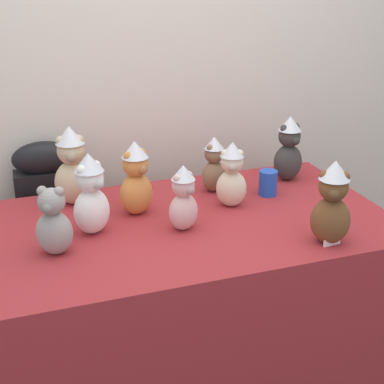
{
  "coord_description": "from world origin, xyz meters",
  "views": [
    {
      "loc": [
        -0.69,
        -1.72,
        1.76
      ],
      "look_at": [
        0.0,
        0.25,
        0.9
      ],
      "focal_mm": 54.5,
      "sensor_mm": 36.0,
      "label": 1
    }
  ],
  "objects_px": {
    "teddy_bear_ginger": "(136,179)",
    "teddy_bear_chestnut": "(332,204)",
    "display_table": "(192,303)",
    "instrument_case": "(52,239)",
    "teddy_bear_blush": "(183,199)",
    "teddy_bear_cream": "(232,175)",
    "party_cup_blue": "(268,183)",
    "teddy_bear_snow": "(91,195)",
    "teddy_bear_charcoal": "(289,149)",
    "teddy_bear_sand": "(72,167)",
    "teddy_bear_mocha": "(214,165)",
    "teddy_bear_ash": "(53,223)"
  },
  "relations": [
    {
      "from": "teddy_bear_charcoal",
      "to": "teddy_bear_chestnut",
      "type": "xyz_separation_m",
      "value": [
        -0.16,
        -0.62,
        0.01
      ]
    },
    {
      "from": "teddy_bear_chestnut",
      "to": "teddy_bear_charcoal",
      "type": "bearing_deg",
      "value": 104.63
    },
    {
      "from": "teddy_bear_snow",
      "to": "teddy_bear_sand",
      "type": "distance_m",
      "value": 0.3
    },
    {
      "from": "display_table",
      "to": "teddy_bear_sand",
      "type": "distance_m",
      "value": 0.76
    },
    {
      "from": "instrument_case",
      "to": "party_cup_blue",
      "type": "relative_size",
      "value": 8.91
    },
    {
      "from": "teddy_bear_blush",
      "to": "teddy_bear_ash",
      "type": "bearing_deg",
      "value": 160.57
    },
    {
      "from": "teddy_bear_ginger",
      "to": "teddy_bear_mocha",
      "type": "bearing_deg",
      "value": -5.62
    },
    {
      "from": "teddy_bear_snow",
      "to": "teddy_bear_sand",
      "type": "xyz_separation_m",
      "value": [
        -0.02,
        0.3,
        0.01
      ]
    },
    {
      "from": "teddy_bear_cream",
      "to": "party_cup_blue",
      "type": "height_order",
      "value": "teddy_bear_cream"
    },
    {
      "from": "teddy_bear_charcoal",
      "to": "teddy_bear_ash",
      "type": "xyz_separation_m",
      "value": [
        -1.11,
        -0.38,
        -0.03
      ]
    },
    {
      "from": "teddy_bear_ginger",
      "to": "teddy_bear_mocha",
      "type": "relative_size",
      "value": 1.22
    },
    {
      "from": "teddy_bear_charcoal",
      "to": "teddy_bear_chestnut",
      "type": "relative_size",
      "value": 0.96
    },
    {
      "from": "teddy_bear_sand",
      "to": "teddy_bear_blush",
      "type": "bearing_deg",
      "value": -42.09
    },
    {
      "from": "instrument_case",
      "to": "teddy_bear_blush",
      "type": "relative_size",
      "value": 3.77
    },
    {
      "from": "teddy_bear_ginger",
      "to": "display_table",
      "type": "bearing_deg",
      "value": -59.27
    },
    {
      "from": "teddy_bear_mocha",
      "to": "teddy_bear_ash",
      "type": "bearing_deg",
      "value": 177.26
    },
    {
      "from": "teddy_bear_charcoal",
      "to": "teddy_bear_chestnut",
      "type": "bearing_deg",
      "value": -114.01
    },
    {
      "from": "teddy_bear_chestnut",
      "to": "party_cup_blue",
      "type": "bearing_deg",
      "value": 119.92
    },
    {
      "from": "display_table",
      "to": "teddy_bear_blush",
      "type": "height_order",
      "value": "teddy_bear_blush"
    },
    {
      "from": "display_table",
      "to": "instrument_case",
      "type": "height_order",
      "value": "instrument_case"
    },
    {
      "from": "teddy_bear_ginger",
      "to": "teddy_bear_chestnut",
      "type": "distance_m",
      "value": 0.77
    },
    {
      "from": "instrument_case",
      "to": "party_cup_blue",
      "type": "height_order",
      "value": "instrument_case"
    },
    {
      "from": "instrument_case",
      "to": "teddy_bear_ash",
      "type": "height_order",
      "value": "teddy_bear_ash"
    },
    {
      "from": "display_table",
      "to": "instrument_case",
      "type": "relative_size",
      "value": 1.6
    },
    {
      "from": "teddy_bear_charcoal",
      "to": "teddy_bear_blush",
      "type": "distance_m",
      "value": 0.71
    },
    {
      "from": "teddy_bear_mocha",
      "to": "teddy_bear_chestnut",
      "type": "bearing_deg",
      "value": -99.51
    },
    {
      "from": "instrument_case",
      "to": "teddy_bear_snow",
      "type": "height_order",
      "value": "teddy_bear_snow"
    },
    {
      "from": "teddy_bear_blush",
      "to": "teddy_bear_chestnut",
      "type": "distance_m",
      "value": 0.54
    },
    {
      "from": "teddy_bear_charcoal",
      "to": "party_cup_blue",
      "type": "xyz_separation_m",
      "value": [
        -0.17,
        -0.14,
        -0.09
      ]
    },
    {
      "from": "teddy_bear_charcoal",
      "to": "teddy_bear_ash",
      "type": "height_order",
      "value": "teddy_bear_charcoal"
    },
    {
      "from": "teddy_bear_snow",
      "to": "teddy_bear_mocha",
      "type": "xyz_separation_m",
      "value": [
        0.58,
        0.24,
        -0.03
      ]
    },
    {
      "from": "instrument_case",
      "to": "teddy_bear_sand",
      "type": "height_order",
      "value": "teddy_bear_sand"
    },
    {
      "from": "teddy_bear_charcoal",
      "to": "display_table",
      "type": "bearing_deg",
      "value": -163.47
    },
    {
      "from": "teddy_bear_ginger",
      "to": "teddy_bear_sand",
      "type": "bearing_deg",
      "value": 116.6
    },
    {
      "from": "display_table",
      "to": "teddy_bear_blush",
      "type": "distance_m",
      "value": 0.52
    },
    {
      "from": "display_table",
      "to": "instrument_case",
      "type": "bearing_deg",
      "value": 130.35
    },
    {
      "from": "teddy_bear_snow",
      "to": "teddy_bear_chestnut",
      "type": "bearing_deg",
      "value": -56.46
    },
    {
      "from": "teddy_bear_charcoal",
      "to": "teddy_bear_mocha",
      "type": "distance_m",
      "value": 0.38
    },
    {
      "from": "teddy_bear_ginger",
      "to": "teddy_bear_snow",
      "type": "bearing_deg",
      "value": -173.45
    },
    {
      "from": "teddy_bear_blush",
      "to": "teddy_bear_snow",
      "type": "bearing_deg",
      "value": 141.74
    },
    {
      "from": "teddy_bear_charcoal",
      "to": "teddy_bear_sand",
      "type": "distance_m",
      "value": 0.98
    },
    {
      "from": "teddy_bear_ginger",
      "to": "teddy_bear_ash",
      "type": "distance_m",
      "value": 0.43
    },
    {
      "from": "teddy_bear_charcoal",
      "to": "teddy_bear_sand",
      "type": "xyz_separation_m",
      "value": [
        -0.98,
        0.05,
        0.02
      ]
    },
    {
      "from": "teddy_bear_snow",
      "to": "teddy_bear_chestnut",
      "type": "height_order",
      "value": "teddy_bear_chestnut"
    },
    {
      "from": "teddy_bear_sand",
      "to": "party_cup_blue",
      "type": "bearing_deg",
      "value": -7.28
    },
    {
      "from": "teddy_bear_ginger",
      "to": "teddy_bear_chestnut",
      "type": "relative_size",
      "value": 0.97
    },
    {
      "from": "teddy_bear_sand",
      "to": "teddy_bear_mocha",
      "type": "relative_size",
      "value": 1.35
    },
    {
      "from": "teddy_bear_cream",
      "to": "teddy_bear_mocha",
      "type": "bearing_deg",
      "value": 112.21
    },
    {
      "from": "display_table",
      "to": "instrument_case",
      "type": "xyz_separation_m",
      "value": [
        -0.5,
        0.59,
        0.11
      ]
    },
    {
      "from": "display_table",
      "to": "teddy_bear_sand",
      "type": "relative_size",
      "value": 4.66
    }
  ]
}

